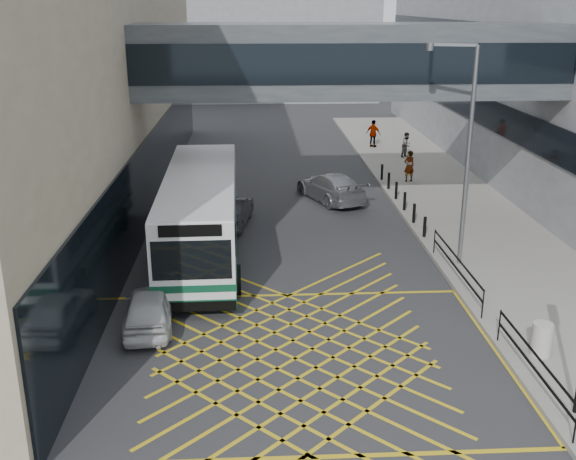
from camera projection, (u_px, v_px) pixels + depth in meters
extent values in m
plane|color=#333335|center=(295.00, 359.00, 19.55)|extent=(120.00, 120.00, 0.00)
cube|color=black|center=(157.00, 167.00, 33.75)|extent=(0.10, 41.50, 4.00)
cube|color=black|center=(464.00, 102.00, 41.58)|extent=(0.10, 43.50, 1.60)
cube|color=black|center=(470.00, 35.00, 40.30)|extent=(0.10, 43.50, 1.60)
cube|color=gray|center=(243.00, 11.00, 73.34)|extent=(28.00, 16.00, 18.00)
cube|color=#40464B|center=(348.00, 60.00, 28.66)|extent=(20.00, 4.00, 3.00)
cube|color=black|center=(355.00, 64.00, 26.75)|extent=(19.50, 0.06, 1.60)
cube|color=black|center=(342.00, 56.00, 30.57)|extent=(19.50, 0.06, 1.60)
cube|color=gray|center=(453.00, 205.00, 34.17)|extent=(6.00, 54.00, 0.16)
cube|color=gold|center=(295.00, 358.00, 19.55)|extent=(12.00, 9.00, 0.01)
cube|color=silver|center=(201.00, 212.00, 26.91)|extent=(2.99, 12.08, 2.95)
cube|color=#0D432B|center=(202.00, 243.00, 27.33)|extent=(3.03, 12.12, 0.37)
cube|color=#0D432B|center=(202.00, 229.00, 27.14)|extent=(3.05, 12.12, 0.24)
cube|color=black|center=(201.00, 199.00, 27.41)|extent=(3.02, 10.55, 1.15)
cube|color=black|center=(192.00, 260.00, 21.17)|extent=(2.51, 0.14, 1.31)
cube|color=black|center=(190.00, 231.00, 20.83)|extent=(1.97, 0.11, 0.38)
cube|color=silver|center=(200.00, 176.00, 26.44)|extent=(2.96, 11.97, 0.11)
cube|color=black|center=(194.00, 306.00, 21.65)|extent=(2.73, 0.17, 0.33)
cube|color=black|center=(208.00, 202.00, 33.01)|extent=(2.73, 0.17, 0.33)
cylinder|color=black|center=(158.00, 282.00, 23.52)|extent=(0.33, 1.10, 1.09)
cylinder|color=black|center=(237.00, 280.00, 23.71)|extent=(0.33, 1.10, 1.09)
cylinder|color=black|center=(175.00, 218.00, 30.54)|extent=(0.33, 1.10, 1.09)
cylinder|color=black|center=(236.00, 217.00, 30.73)|extent=(0.33, 1.10, 1.09)
imported|color=silver|center=(149.00, 308.00, 21.28)|extent=(1.95, 4.17, 1.29)
imported|color=black|center=(231.00, 211.00, 31.02)|extent=(2.39, 4.63, 1.38)
imported|color=gray|center=(331.00, 186.00, 35.01)|extent=(3.77, 5.36, 1.54)
cylinder|color=slate|center=(468.00, 160.00, 25.01)|extent=(0.21, 0.21, 8.24)
cube|color=slate|center=(454.00, 45.00, 23.88)|extent=(1.60, 0.58, 0.10)
cylinder|color=slate|center=(430.00, 47.00, 24.10)|extent=(0.36, 0.36, 0.26)
cylinder|color=#ADA89E|center=(541.00, 339.00, 19.29)|extent=(0.57, 0.57, 0.99)
cube|color=black|center=(534.00, 353.00, 17.61)|extent=(0.05, 5.00, 0.05)
cube|color=black|center=(533.00, 366.00, 17.74)|extent=(0.05, 5.00, 0.05)
cube|color=black|center=(457.00, 257.00, 24.24)|extent=(0.05, 6.00, 0.05)
cube|color=black|center=(456.00, 268.00, 24.36)|extent=(0.05, 6.00, 0.05)
cylinder|color=black|center=(576.00, 424.00, 15.39)|extent=(0.04, 0.04, 1.00)
cylinder|color=black|center=(499.00, 325.00, 20.12)|extent=(0.04, 0.04, 1.00)
cylinder|color=black|center=(483.00, 304.00, 21.54)|extent=(0.04, 0.04, 1.00)
cylinder|color=black|center=(434.00, 241.00, 27.22)|extent=(0.04, 0.04, 1.00)
cylinder|color=black|center=(425.00, 227.00, 29.13)|extent=(0.14, 0.14, 0.90)
cylinder|color=black|center=(414.00, 213.00, 31.02)|extent=(0.14, 0.14, 0.90)
cylinder|color=black|center=(405.00, 201.00, 32.92)|extent=(0.14, 0.14, 0.90)
cylinder|color=black|center=(396.00, 190.00, 34.81)|extent=(0.14, 0.14, 0.90)
cylinder|color=black|center=(389.00, 181.00, 36.70)|extent=(0.14, 0.14, 0.90)
cylinder|color=black|center=(382.00, 172.00, 38.59)|extent=(0.14, 0.14, 0.90)
imported|color=gray|center=(409.00, 166.00, 38.12)|extent=(0.81, 0.68, 1.76)
imported|color=gray|center=(407.00, 145.00, 44.19)|extent=(0.90, 0.86, 1.62)
imported|color=gray|center=(373.00, 134.00, 47.21)|extent=(1.20, 1.14, 1.90)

